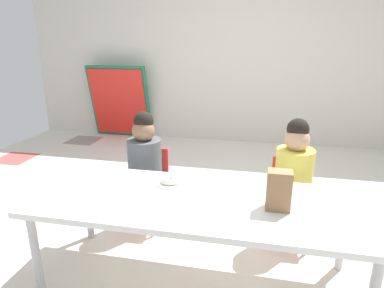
% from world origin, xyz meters
% --- Properties ---
extents(ground_plane, '(6.26, 4.59, 0.02)m').
position_xyz_m(ground_plane, '(-0.01, -0.00, -0.01)').
color(ground_plane, silver).
extents(back_wall, '(6.26, 0.10, 2.52)m').
position_xyz_m(back_wall, '(0.00, 2.30, 1.26)').
color(back_wall, beige).
rests_on(back_wall, ground_plane).
extents(craft_table, '(1.92, 0.71, 0.56)m').
position_xyz_m(craft_table, '(-0.02, -0.79, 0.51)').
color(craft_table, white).
rests_on(craft_table, ground_plane).
extents(seated_child_near_camera, '(0.32, 0.32, 0.92)m').
position_xyz_m(seated_child_near_camera, '(-0.55, -0.21, 0.55)').
color(seated_child_near_camera, red).
rests_on(seated_child_near_camera, ground_plane).
extents(seated_child_middle_seat, '(0.32, 0.32, 0.92)m').
position_xyz_m(seated_child_middle_seat, '(0.56, -0.21, 0.55)').
color(seated_child_middle_seat, red).
rests_on(seated_child_middle_seat, ground_plane).
extents(folded_activity_table, '(0.90, 0.29, 1.09)m').
position_xyz_m(folded_activity_table, '(-1.77, 2.10, 0.54)').
color(folded_activity_table, '#19724C').
rests_on(folded_activity_table, ground_plane).
extents(paper_bag_brown, '(0.13, 0.09, 0.22)m').
position_xyz_m(paper_bag_brown, '(0.42, -0.81, 0.67)').
color(paper_bag_brown, '#9E754C').
rests_on(paper_bag_brown, craft_table).
extents(paper_plate_near_edge, '(0.18, 0.18, 0.01)m').
position_xyz_m(paper_plate_near_edge, '(-0.23, -0.62, 0.56)').
color(paper_plate_near_edge, white).
rests_on(paper_plate_near_edge, craft_table).
extents(donut_powdered_on_plate, '(0.12, 0.12, 0.03)m').
position_xyz_m(donut_powdered_on_plate, '(-0.23, -0.62, 0.58)').
color(donut_powdered_on_plate, white).
rests_on(donut_powdered_on_plate, craft_table).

